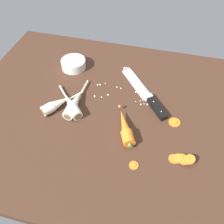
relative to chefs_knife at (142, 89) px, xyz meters
The scene contains 11 objects.
ground_plane 16.70cm from the chefs_knife, 121.36° to the right, with size 120.00×90.00×4.00cm, color #42281C.
chefs_knife is the anchor object (origin of this frame).
whole_carrot 22.71cm from the chefs_knife, 95.17° to the right, with size 9.95×17.56×4.20cm.
parsnip_front 29.83cm from the chefs_knife, 144.92° to the right, with size 15.22×16.16×4.00cm.
parsnip_mid_left 35.28cm from the chefs_knife, 149.06° to the right, with size 12.46×16.14×4.00cm.
parsnip_mid_right 28.55cm from the chefs_knife, 146.10° to the right, with size 4.42×21.89×4.00cm.
carrot_slice_stack 34.80cm from the chefs_knife, 57.95° to the right, with size 8.31×3.89×2.99cm.
carrot_slice_stray_near 35.36cm from the chefs_knife, 84.16° to the right, with size 3.05×3.05×0.70cm.
carrot_slice_stray_mid 20.47cm from the chefs_knife, 43.48° to the right, with size 4.30×4.30×0.70cm.
prep_bowl 33.49cm from the chefs_knife, 167.62° to the left, with size 11.00×11.00×4.00cm.
mince_crumbs 10.29cm from the chefs_knife, 154.02° to the right, with size 23.22×9.69×0.89cm.
Camera 1 is at (14.46, -58.01, 68.45)cm, focal length 37.66 mm.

